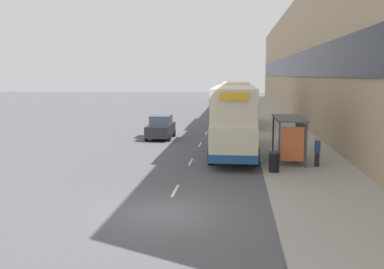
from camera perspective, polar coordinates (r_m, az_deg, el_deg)
The scene contains 20 objects.
ground_plane at distance 15.99m, azimuth -3.83°, elevation -10.35°, with size 220.00×220.00×0.00m, color #515156.
pavement at distance 53.83m, azimuth 10.12°, elevation 2.54°, with size 5.00×93.00×0.14m.
terrace_facade at distance 54.06m, azimuth 14.57°, elevation 9.54°, with size 3.10×93.00×13.55m.
lane_mark_0 at distance 18.85m, azimuth -2.25°, elevation -7.49°, with size 0.12×2.00×0.01m.
lane_mark_1 at distance 24.93m, azimuth -0.17°, elevation -3.66°, with size 0.12×2.00×0.01m.
lane_mark_2 at distance 31.11m, azimuth 1.08°, elevation -1.34°, with size 0.12×2.00×0.01m.
lane_mark_3 at distance 37.33m, azimuth 1.91°, elevation 0.22°, with size 0.12×2.00×0.01m.
lane_mark_4 at distance 43.57m, azimuth 2.51°, elevation 1.32°, with size 0.12×2.00×0.01m.
lane_mark_5 at distance 49.83m, azimuth 2.95°, elevation 2.15°, with size 0.12×2.00×0.01m.
lane_mark_6 at distance 56.10m, azimuth 3.30°, elevation 2.79°, with size 0.12×2.00×0.01m.
lane_mark_7 at distance 62.38m, azimuth 3.58°, elevation 3.31°, with size 0.12×2.00×0.01m.
lane_mark_8 at distance 68.66m, azimuth 3.81°, elevation 3.73°, with size 0.12×2.00×0.01m.
bus_shelter at distance 24.78m, azimuth 13.24°, elevation 0.44°, with size 1.60×4.20×2.48m.
double_decker_bus_near at distance 27.26m, azimuth 5.65°, elevation 2.15°, with size 2.85×11.17×4.30m.
double_decker_bus_ahead at distance 42.44m, azimuth 5.82°, elevation 4.20°, with size 2.85×11.41×4.30m.
car_0 at distance 33.93m, azimuth -4.19°, elevation 0.95°, with size 1.97×4.17×1.85m.
pedestrian_at_shelter at distance 27.53m, azimuth 12.43°, elevation -0.65°, with size 0.33×0.33×1.67m.
pedestrian_1 at distance 25.36m, azimuth 14.30°, elevation -1.30°, with size 0.35×0.35×1.79m.
pedestrian_2 at distance 23.90m, azimuth 16.36°, elevation -2.18°, with size 0.31×0.31×1.59m.
litter_bin at distance 22.05m, azimuth 10.90°, elevation -3.58°, with size 0.55×0.55×1.05m.
Camera 1 is at (2.63, -14.96, 5.01)m, focal length 40.00 mm.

